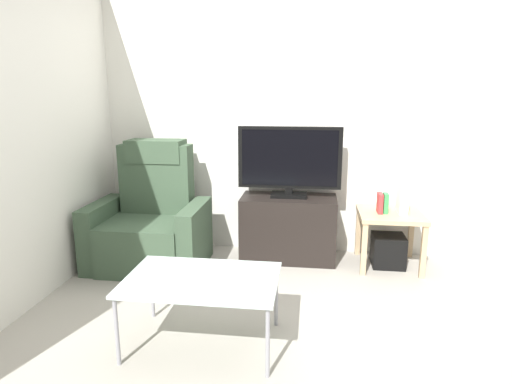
% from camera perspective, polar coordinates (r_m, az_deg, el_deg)
% --- Properties ---
extents(ground_plane, '(6.40, 6.40, 0.00)m').
position_cam_1_polar(ground_plane, '(3.28, 5.08, -14.19)').
color(ground_plane, '#9E998E').
extents(wall_back, '(6.40, 0.06, 2.60)m').
position_cam_1_polar(wall_back, '(4.05, 6.16, 10.17)').
color(wall_back, silver).
rests_on(wall_back, ground).
extents(wall_side, '(0.06, 4.48, 2.60)m').
position_cam_1_polar(wall_side, '(3.53, -26.96, 8.43)').
color(wall_side, silver).
rests_on(wall_side, ground).
extents(tv_stand, '(0.85, 0.43, 0.58)m').
position_cam_1_polar(tv_stand, '(3.96, 4.26, -4.72)').
color(tv_stand, black).
rests_on(tv_stand, ground).
extents(television, '(0.91, 0.20, 0.63)m').
position_cam_1_polar(television, '(3.84, 4.44, 4.19)').
color(television, black).
rests_on(television, tv_stand).
extents(recliner_armchair, '(0.98, 0.78, 1.08)m').
position_cam_1_polar(recliner_armchair, '(3.94, -13.68, -3.92)').
color(recliner_armchair, '#384C38').
rests_on(recliner_armchair, ground).
extents(side_table, '(0.54, 0.54, 0.49)m').
position_cam_1_polar(side_table, '(3.93, 17.24, -3.68)').
color(side_table, tan).
rests_on(side_table, ground).
extents(subwoofer_box, '(0.28, 0.28, 0.28)m').
position_cam_1_polar(subwoofer_box, '(4.01, 16.98, -7.36)').
color(subwoofer_box, black).
rests_on(subwoofer_box, ground).
extents(book_leftmost, '(0.04, 0.13, 0.17)m').
position_cam_1_polar(book_leftmost, '(3.85, 15.99, -1.41)').
color(book_leftmost, red).
rests_on(book_leftmost, side_table).
extents(book_middle, '(0.04, 0.10, 0.17)m').
position_cam_1_polar(book_middle, '(3.86, 16.67, -1.42)').
color(book_middle, '#388C4C').
rests_on(book_middle, side_table).
extents(game_console, '(0.07, 0.20, 0.26)m').
position_cam_1_polar(game_console, '(3.90, 18.73, -0.72)').
color(game_console, white).
rests_on(game_console, side_table).
extents(coffee_table, '(0.90, 0.60, 0.43)m').
position_cam_1_polar(coffee_table, '(2.63, -7.13, -11.68)').
color(coffee_table, '#B2C6C1').
rests_on(coffee_table, ground).
extents(cell_phone, '(0.14, 0.16, 0.01)m').
position_cam_1_polar(cell_phone, '(2.64, -5.08, -10.73)').
color(cell_phone, '#B7B7BC').
rests_on(cell_phone, coffee_table).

